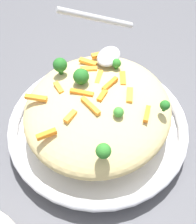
# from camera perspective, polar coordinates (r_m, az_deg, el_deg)

# --- Properties ---
(ground_plane) EXTENTS (2.40, 2.40, 0.00)m
(ground_plane) POSITION_cam_1_polar(r_m,az_deg,el_deg) (0.60, 0.00, -4.07)
(ground_plane) COLOR #4C4C51
(serving_bowl) EXTENTS (0.34, 0.34, 0.04)m
(serving_bowl) POSITION_cam_1_polar(r_m,az_deg,el_deg) (0.59, 0.00, -2.81)
(serving_bowl) COLOR silver
(serving_bowl) RESTS_ON ground_plane
(pasta_mound) EXTENTS (0.28, 0.26, 0.08)m
(pasta_mound) POSITION_cam_1_polar(r_m,az_deg,el_deg) (0.54, 0.00, 0.45)
(pasta_mound) COLOR #D1BA7A
(pasta_mound) RESTS_ON serving_bowl
(carrot_piece_0) EXTENTS (0.04, 0.02, 0.01)m
(carrot_piece_0) POSITION_cam_1_polar(r_m,az_deg,el_deg) (0.53, 2.23, 5.21)
(carrot_piece_0) COLOR orange
(carrot_piece_0) RESTS_ON pasta_mound
(carrot_piece_1) EXTENTS (0.02, 0.04, 0.01)m
(carrot_piece_1) POSITION_cam_1_polar(r_m,az_deg,el_deg) (0.53, -11.44, 2.62)
(carrot_piece_1) COLOR orange
(carrot_piece_1) RESTS_ON pasta_mound
(carrot_piece_2) EXTENTS (0.03, 0.02, 0.01)m
(carrot_piece_2) POSITION_cam_1_polar(r_m,az_deg,el_deg) (0.52, 5.88, 3.07)
(carrot_piece_2) COLOR orange
(carrot_piece_2) RESTS_ON pasta_mound
(carrot_piece_3) EXTENTS (0.03, 0.01, 0.01)m
(carrot_piece_3) POSITION_cam_1_polar(r_m,az_deg,el_deg) (0.55, 0.16, 6.48)
(carrot_piece_3) COLOR orange
(carrot_piece_3) RESTS_ON pasta_mound
(carrot_piece_4) EXTENTS (0.03, 0.02, 0.01)m
(carrot_piece_4) POSITION_cam_1_polar(r_m,az_deg,el_deg) (0.55, 4.62, 6.22)
(carrot_piece_4) COLOR orange
(carrot_piece_4) RESTS_ON pasta_mound
(carrot_piece_5) EXTENTS (0.02, 0.03, 0.01)m
(carrot_piece_5) POSITION_cam_1_polar(r_m,az_deg,el_deg) (0.56, -1.74, 8.01)
(carrot_piece_5) COLOR orange
(carrot_piece_5) RESTS_ON pasta_mound
(carrot_piece_6) EXTENTS (0.03, 0.03, 0.01)m
(carrot_piece_6) POSITION_cam_1_polar(r_m,az_deg,el_deg) (0.48, -9.55, -4.09)
(carrot_piece_6) COLOR orange
(carrot_piece_6) RESTS_ON pasta_mound
(carrot_piece_7) EXTENTS (0.03, 0.04, 0.01)m
(carrot_piece_7) POSITION_cam_1_polar(r_m,az_deg,el_deg) (0.49, -1.38, 1.14)
(carrot_piece_7) COLOR orange
(carrot_piece_7) RESTS_ON pasta_mound
(carrot_piece_8) EXTENTS (0.01, 0.04, 0.01)m
(carrot_piece_8) POSITION_cam_1_polar(r_m,az_deg,el_deg) (0.52, -3.02, 3.61)
(carrot_piece_8) COLOR orange
(carrot_piece_8) RESTS_ON pasta_mound
(carrot_piece_9) EXTENTS (0.02, 0.03, 0.01)m
(carrot_piece_9) POSITION_cam_1_polar(r_m,az_deg,el_deg) (0.59, 0.07, 10.51)
(carrot_piece_9) COLOR orange
(carrot_piece_9) RESTS_ON pasta_mound
(carrot_piece_10) EXTENTS (0.01, 0.03, 0.01)m
(carrot_piece_10) POSITION_cam_1_polar(r_m,az_deg,el_deg) (0.58, -1.88, 9.25)
(carrot_piece_10) COLOR orange
(carrot_piece_10) RESTS_ON pasta_mound
(carrot_piece_11) EXTENTS (0.03, 0.01, 0.01)m
(carrot_piece_11) POSITION_cam_1_polar(r_m,az_deg,el_deg) (0.50, 8.88, -0.75)
(carrot_piece_11) COLOR orange
(carrot_piece_11) RESTS_ON pasta_mound
(carrot_piece_12) EXTENTS (0.03, 0.01, 0.01)m
(carrot_piece_12) POSITION_cam_1_polar(r_m,az_deg,el_deg) (0.51, 0.69, 2.93)
(carrot_piece_12) COLOR orange
(carrot_piece_12) RESTS_ON pasta_mound
(carrot_piece_13) EXTENTS (0.03, 0.01, 0.01)m
(carrot_piece_13) POSITION_cam_1_polar(r_m,az_deg,el_deg) (0.49, -5.17, -0.81)
(carrot_piece_13) COLOR orange
(carrot_piece_13) RESTS_ON pasta_mound
(carrot_piece_14) EXTENTS (0.02, 0.03, 0.01)m
(carrot_piece_14) POSITION_cam_1_polar(r_m,az_deg,el_deg) (0.53, -7.32, 4.54)
(carrot_piece_14) COLOR orange
(carrot_piece_14) RESTS_ON pasta_mound
(broccoli_floret_0) EXTENTS (0.03, 0.03, 0.03)m
(broccoli_floret_0) POSITION_cam_1_polar(r_m,az_deg,el_deg) (0.52, -3.15, 6.57)
(broccoli_floret_0) COLOR #205B1C
(broccoli_floret_0) RESTS_ON pasta_mound
(broccoli_floret_1) EXTENTS (0.02, 0.02, 0.03)m
(broccoli_floret_1) POSITION_cam_1_polar(r_m,az_deg,el_deg) (0.44, 1.02, -7.26)
(broccoli_floret_1) COLOR #296820
(broccoli_floret_1) RESTS_ON pasta_mound
(broccoli_floret_2) EXTENTS (0.02, 0.02, 0.02)m
(broccoli_floret_2) POSITION_cam_1_polar(r_m,az_deg,el_deg) (0.48, 3.83, -0.06)
(broccoli_floret_2) COLOR #377928
(broccoli_floret_2) RESTS_ON pasta_mound
(broccoli_floret_3) EXTENTS (0.02, 0.02, 0.02)m
(broccoli_floret_3) POSITION_cam_1_polar(r_m,az_deg,el_deg) (0.50, 12.29, 1.21)
(broccoli_floret_3) COLOR #205B1C
(broccoli_floret_3) RESTS_ON pasta_mound
(broccoli_floret_4) EXTENTS (0.02, 0.02, 0.02)m
(broccoli_floret_4) POSITION_cam_1_polar(r_m,az_deg,el_deg) (0.56, 3.44, 8.96)
(broccoli_floret_4) COLOR #296820
(broccoli_floret_4) RESTS_ON pasta_mound
(broccoli_floret_5) EXTENTS (0.03, 0.03, 0.03)m
(broccoli_floret_5) POSITION_cam_1_polar(r_m,az_deg,el_deg) (0.55, -7.05, 8.61)
(broccoli_floret_5) COLOR #205B1C
(broccoli_floret_5) RESTS_ON pasta_mound
(serving_spoon) EXTENTS (0.14, 0.13, 0.08)m
(serving_spoon) POSITION_cam_1_polar(r_m,az_deg,el_deg) (0.58, 1.13, 12.87)
(serving_spoon) COLOR #B7B7BC
(serving_spoon) RESTS_ON pasta_mound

